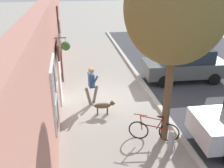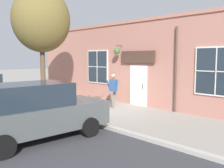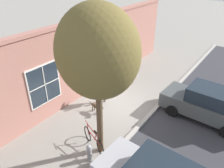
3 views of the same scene
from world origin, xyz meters
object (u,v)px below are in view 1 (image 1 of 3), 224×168
Objects in this scene: leaning_bicycle at (154,130)px; fire_hydrant at (171,141)px; dog_on_leash at (104,106)px; pedestrian_walking at (92,82)px; parked_car_mid_block at (185,64)px; street_tree_by_curb at (175,11)px.

fire_hydrant is (0.35, -0.68, 0.02)m from leaning_bicycle.
dog_on_leash is 3.21m from fire_hydrant.
fire_hydrant is (2.19, -3.65, -0.63)m from pedestrian_walking.
fire_hydrant is (1.79, -2.67, 0.00)m from dog_on_leash.
dog_on_leash is 0.66× the size of leaning_bicycle.
pedestrian_walking is at bearing 120.94° from fire_hydrant.
parked_car_mid_block is 6.34m from fire_hydrant.
parked_car_mid_block is (5.18, 1.92, -0.15)m from pedestrian_walking.
fire_hydrant is (0.02, -0.66, -3.96)m from street_tree_by_curb.
leaning_bicycle is at bearing -54.03° from dog_on_leash.
pedestrian_walking is 5.53m from parked_car_mid_block.
pedestrian_walking is 1.23m from dog_on_leash.
pedestrian_walking is 4.30m from fire_hydrant.
street_tree_by_curb reaches higher than leaning_bicycle.
leaning_bicycle reaches higher than dog_on_leash.
pedestrian_walking is 3.55m from leaning_bicycle.
fire_hydrant is at bearing -118.30° from parked_car_mid_block.
street_tree_by_curb is at bearing -54.00° from pedestrian_walking.
dog_on_leash is at bearing 125.97° from leaning_bicycle.
street_tree_by_curb is at bearing -121.56° from parked_car_mid_block.
dog_on_leash is 0.25× the size of parked_car_mid_block.
pedestrian_walking reaches higher than fire_hydrant.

